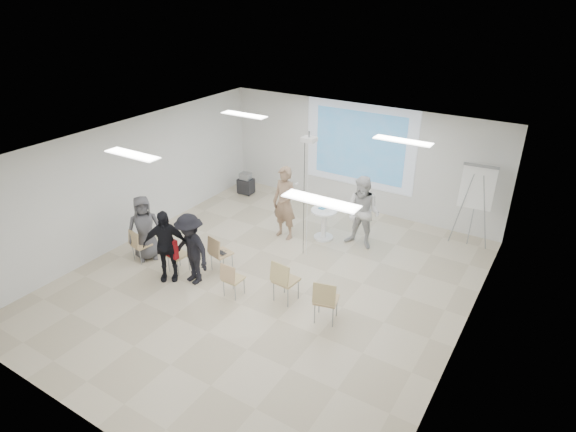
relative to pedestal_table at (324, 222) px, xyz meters
The scene contains 30 objects.
floor 2.41m from the pedestal_table, 92.18° to the right, with size 8.00×9.00×0.10m, color beige.
ceiling 3.51m from the pedestal_table, 92.18° to the right, with size 8.00×9.00×0.10m, color white.
wall_back 2.43m from the pedestal_table, 92.34° to the left, with size 8.00×0.10×3.00m, color silver.
wall_left 4.88m from the pedestal_table, 150.34° to the right, with size 0.10×9.00×3.00m, color silver.
wall_right 4.73m from the pedestal_table, 30.76° to the right, with size 0.10×9.00×3.00m, color silver.
projection_halo 2.55m from the pedestal_table, 92.42° to the left, with size 3.20×0.01×2.30m, color silver.
projection_image 2.53m from the pedestal_table, 92.43° to the left, with size 2.60×0.01×1.90m, color teal.
pedestal_table is the anchor object (origin of this frame).
player_left 1.15m from the pedestal_table, 153.51° to the right, with size 0.77×0.52×2.12m, color #97765C.
player_right 1.12m from the pedestal_table, ahead, with size 0.96×0.77×2.00m, color silver.
controller_left 1.19m from the pedestal_table, 164.93° to the right, with size 0.04×0.12×0.04m, color silver.
controller_right 1.25m from the pedestal_table, 25.98° to the left, with size 0.04×0.11×0.04m, color white.
chair_far_left 4.47m from the pedestal_table, 133.71° to the right, with size 0.44×0.47×0.81m.
chair_left_mid 3.75m from the pedestal_table, 122.92° to the right, with size 0.43×0.45×0.83m.
chair_left_inner 2.89m from the pedestal_table, 115.54° to the right, with size 0.50×0.52×0.88m.
chair_center 3.25m from the pedestal_table, 97.37° to the right, with size 0.38×0.40×0.79m.
chair_right_inner 2.87m from the pedestal_table, 78.23° to the right, with size 0.48×0.51×0.95m.
chair_right_far 3.36m from the pedestal_table, 61.50° to the right, with size 0.54×0.56×0.93m.
red_jacket 3.88m from the pedestal_table, 121.64° to the right, with size 0.46×0.11×0.44m, color maroon.
laptop 2.80m from the pedestal_table, 116.05° to the right, with size 0.32×0.23×0.03m, color black.
audience_left 3.99m from the pedestal_table, 120.66° to the right, with size 1.08×0.65×1.87m, color black.
audience_mid 3.57m from the pedestal_table, 114.61° to the right, with size 1.18×0.64×1.82m, color black.
audience_outer 4.33m from the pedestal_table, 135.33° to the right, with size 0.85×0.56×1.75m, color #515055.
flipchart_easel 3.71m from the pedestal_table, 26.08° to the left, with size 0.91×0.69×2.10m.
av_cart 3.61m from the pedestal_table, 159.21° to the left, with size 0.46×0.38×0.67m.
ceiling_projector 2.40m from the pedestal_table, 89.39° to the right, with size 0.30×0.25×3.00m.
fluor_panel_nw 3.29m from the pedestal_table, behind, with size 1.20×0.30×0.02m, color white.
fluor_panel_ne 3.18m from the pedestal_table, 10.60° to the right, with size 1.20×0.30×0.02m, color white.
fluor_panel_sw 5.06m from the pedestal_table, 118.45° to the right, with size 1.20×0.30×0.02m, color white.
fluor_panel_se 4.99m from the pedestal_table, 63.66° to the right, with size 1.20×0.30×0.02m, color white.
Camera 1 is at (5.00, -7.24, 5.88)m, focal length 30.00 mm.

